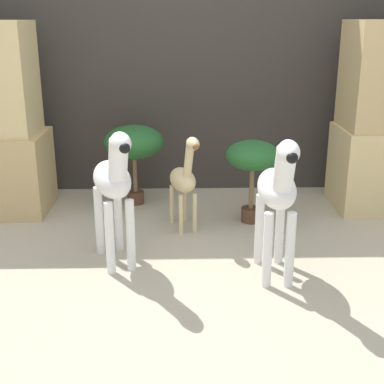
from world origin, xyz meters
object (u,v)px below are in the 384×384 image
zebra_right (278,192)px  potted_palm_back (134,144)px  potted_palm_front (253,159)px  giraffe_figurine (184,178)px  zebra_left (114,183)px

zebra_right → potted_palm_back: 1.37m
potted_palm_front → giraffe_figurine: bearing=-165.7°
giraffe_figurine → potted_palm_back: giraffe_figurine is taller
potted_palm_front → potted_palm_back: size_ratio=0.95×
zebra_right → potted_palm_front: bearing=91.3°
zebra_right → zebra_left: size_ratio=1.00×
zebra_left → giraffe_figurine: bearing=53.6°
zebra_left → giraffe_figurine: (0.36, 0.49, -0.12)m
zebra_right → zebra_left: 0.82m
zebra_right → giraffe_figurine: (-0.44, 0.66, -0.12)m
zebra_left → potted_palm_back: 0.96m
potted_palm_front → potted_palm_back: 0.84m
zebra_right → potted_palm_back: (-0.78, 1.13, -0.02)m
zebra_left → giraffe_figurine: zebra_left is taller
giraffe_figurine → potted_palm_front: giraffe_figurine is taller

